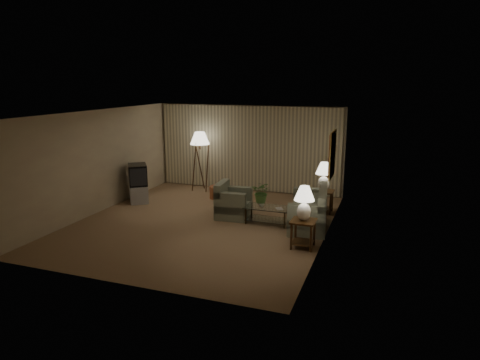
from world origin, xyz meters
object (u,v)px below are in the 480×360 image
(sofa, at_px, (308,211))
(tv_cabinet, at_px, (139,193))
(floor_lamp, at_px, (200,160))
(ottoman, at_px, (219,192))
(armchair, at_px, (234,203))
(vase, at_px, (262,204))
(coffee_table, at_px, (267,212))
(table_lamp_far, at_px, (324,174))
(side_table_near, at_px, (303,229))
(side_table_far, at_px, (323,198))
(table_lamp_near, at_px, (304,200))
(crt_tv, at_px, (138,175))

(sofa, bearing_deg, tv_cabinet, -103.48)
(floor_lamp, distance_m, ottoman, 1.36)
(armchair, relative_size, vase, 7.31)
(armchair, xyz_separation_m, floor_lamp, (-1.94, 2.18, 0.62))
(tv_cabinet, bearing_deg, coffee_table, 45.40)
(table_lamp_far, height_order, coffee_table, table_lamp_far)
(side_table_near, bearing_deg, floor_lamp, 138.07)
(side_table_near, xyz_separation_m, table_lamp_far, (-0.00, 2.60, 0.64))
(side_table_near, distance_m, table_lamp_far, 2.68)
(sofa, height_order, armchair, sofa)
(ottoman, bearing_deg, armchair, -55.76)
(coffee_table, bearing_deg, side_table_far, 49.90)
(side_table_near, relative_size, ottoman, 1.08)
(table_lamp_far, bearing_deg, sofa, -96.84)
(vase, bearing_deg, armchair, 166.70)
(armchair, distance_m, ottoman, 1.86)
(table_lamp_near, distance_m, ottoman, 4.40)
(floor_lamp, relative_size, vase, 13.90)
(ottoman, bearing_deg, table_lamp_near, -43.46)
(tv_cabinet, relative_size, floor_lamp, 0.50)
(crt_tv, relative_size, ottoman, 1.54)
(table_lamp_far, bearing_deg, tv_cabinet, -172.04)
(tv_cabinet, bearing_deg, table_lamp_near, 34.31)
(table_lamp_near, bearing_deg, side_table_far, 90.00)
(table_lamp_far, bearing_deg, side_table_far, 26.57)
(armchair, height_order, floor_lamp, floor_lamp)
(side_table_near, relative_size, side_table_far, 1.00)
(side_table_near, xyz_separation_m, floor_lamp, (-4.03, 3.62, 0.57))
(side_table_far, height_order, floor_lamp, floor_lamp)
(coffee_table, relative_size, crt_tv, 1.30)
(side_table_far, bearing_deg, table_lamp_far, -153.43)
(floor_lamp, xyz_separation_m, vase, (2.74, -2.37, -0.50))
(armchair, xyz_separation_m, side_table_far, (2.09, 1.16, 0.05))
(crt_tv, bearing_deg, ottoman, 82.18)
(side_table_near, bearing_deg, armchair, 145.47)
(armchair, distance_m, side_table_near, 2.54)
(table_lamp_near, bearing_deg, vase, 135.83)
(armchair, distance_m, vase, 0.84)
(table_lamp_far, xyz_separation_m, ottoman, (-3.14, 0.37, -0.86))
(table_lamp_near, xyz_separation_m, tv_cabinet, (-5.20, 1.87, -0.78))
(side_table_near, relative_size, table_lamp_far, 0.79)
(floor_lamp, bearing_deg, side_table_far, -14.21)
(sofa, relative_size, side_table_near, 3.19)
(armchair, height_order, table_lamp_near, table_lamp_near)
(armchair, distance_m, side_table_far, 2.39)
(side_table_near, relative_size, vase, 4.45)
(table_lamp_far, distance_m, ottoman, 3.27)
(table_lamp_near, relative_size, table_lamp_far, 0.97)
(sofa, height_order, table_lamp_near, table_lamp_near)
(armchair, bearing_deg, side_table_far, -65.83)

